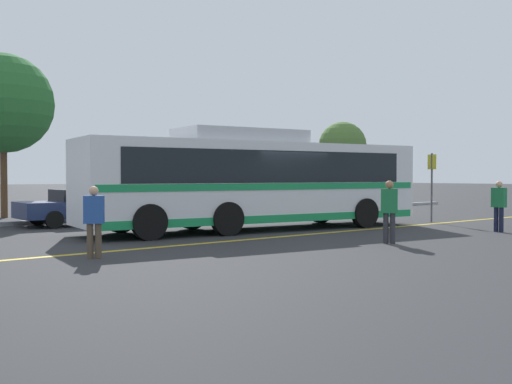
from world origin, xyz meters
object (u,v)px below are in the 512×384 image
Objects in this scene: transit_bus at (256,180)px; pedestrian_0 at (499,203)px; parked_car_1 at (86,206)px; pedestrian_1 at (94,218)px; tree_0 at (343,146)px; parked_car_2 at (210,200)px; tree_1 at (3,103)px; bus_stop_sign at (432,179)px; pedestrian_2 at (389,208)px.

pedestrian_0 is at bearing 53.13° from transit_bus.
parked_car_1 is 9.13m from pedestrian_1.
parked_car_2 is at bearing -159.13° from tree_0.
pedestrian_1 is 0.22× the size of tree_1.
pedestrian_1 is at bearing -58.13° from transit_bus.
bus_stop_sign is at bearing 36.47° from pedestrian_1.
pedestrian_0 is 1.04× the size of pedestrian_1.
transit_bus is 2.34× the size of tree_0.
tree_1 is (-20.40, 0.30, 1.15)m from tree_0.
pedestrian_2 reaches higher than parked_car_2.
tree_0 is at bearing 146.81° from pedestrian_0.
transit_bus is at bearing -135.44° from pedestrian_0.
pedestrian_1 is 0.59× the size of bus_stop_sign.
parked_car_2 reaches higher than parked_car_1.
bus_stop_sign is (6.88, 3.47, 0.71)m from pedestrian_2.
tree_0 is (10.28, 16.14, 2.73)m from pedestrian_0.
tree_1 reaches higher than pedestrian_2.
transit_bus is 7.80× the size of pedestrian_1.
parked_car_1 is at bearing -16.41° from pedestrian_2.
pedestrian_2 is 22.45m from tree_0.
tree_0 is 20.43m from tree_1.
transit_bus is at bearing -145.65° from tree_0.
pedestrian_0 is at bearing -122.49° from tree_0.
transit_bus is 7.34× the size of pedestrian_2.
pedestrian_2 is 0.63× the size of bus_stop_sign.
tree_0 is (19.22, 5.36, 2.97)m from parked_car_1.
transit_bus is 2.72× the size of parked_car_2.
pedestrian_0 is at bearing -127.01° from pedestrian_2.
parked_car_2 is at bearing -137.44° from bus_stop_sign.
transit_bus is at bearing 34.93° from parked_car_1.
tree_1 reaches higher than pedestrian_1.
transit_bus is 7.70m from pedestrian_0.
pedestrian_2 reaches higher than pedestrian_0.
parked_car_2 is 12.41m from pedestrian_1.
pedestrian_2 is 7.74m from bus_stop_sign.
parked_car_1 is 0.92× the size of tree_0.
pedestrian_0 is at bearing -58.38° from tree_1.
pedestrian_2 is (0.22, -5.27, -0.70)m from transit_bus.
pedestrian_2 reaches higher than parked_car_1.
parked_car_2 is 14.94m from tree_0.
transit_bus reaches higher than bus_stop_sign.
bus_stop_sign is (5.07, -7.32, 0.90)m from parked_car_2.
parked_car_1 is at bearing -139.11° from transit_bus.
parked_car_1 is 12.83m from bus_stop_sign.
pedestrian_0 is 0.23× the size of tree_1.
bus_stop_sign is 0.38× the size of tree_1.
pedestrian_2 is at bearing 168.84° from parked_car_2.
parked_car_2 is at bearing 93.35° from parked_car_1.
tree_1 is (-4.68, 11.05, 3.16)m from transit_bus.
parked_car_2 is 0.86× the size of tree_0.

